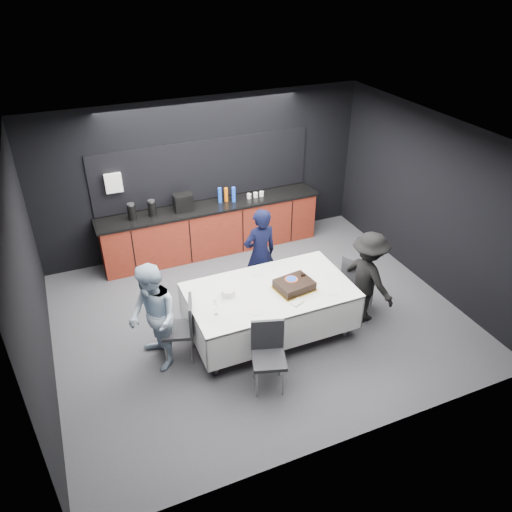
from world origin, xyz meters
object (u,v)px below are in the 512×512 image
(plate_stack, at_px, (228,292))
(chair_right, at_px, (356,279))
(champagne_flute, at_px, (216,305))
(person_right, at_px, (368,278))
(person_center, at_px, (260,254))
(chair_left, at_px, (183,325))
(party_table, at_px, (270,297))
(cake_assembly, at_px, (294,285))
(person_left, at_px, (153,318))
(chair_near, at_px, (268,350))

(plate_stack, xyz_separation_m, chair_right, (2.07, -0.06, -0.30))
(champagne_flute, distance_m, person_right, 2.38)
(person_center, bearing_deg, chair_right, 137.49)
(plate_stack, distance_m, chair_left, 0.75)
(party_table, bearing_deg, champagne_flute, -164.68)
(cake_assembly, xyz_separation_m, champagne_flute, (-1.21, -0.12, 0.09))
(cake_assembly, bearing_deg, person_right, -5.15)
(party_table, xyz_separation_m, person_left, (-1.66, 0.02, 0.13))
(champagne_flute, bearing_deg, chair_near, -54.45)
(person_center, bearing_deg, chair_near, 63.17)
(person_left, bearing_deg, chair_right, 81.57)
(champagne_flute, xyz_separation_m, chair_near, (0.46, -0.65, -0.40))
(party_table, height_order, plate_stack, plate_stack)
(party_table, height_order, chair_left, chair_left)
(champagne_flute, distance_m, person_left, 0.84)
(plate_stack, bearing_deg, person_right, -8.79)
(plate_stack, bearing_deg, cake_assembly, -13.36)
(cake_assembly, bearing_deg, chair_right, 7.77)
(champagne_flute, xyz_separation_m, chair_left, (-0.39, 0.26, -0.40))
(chair_right, bearing_deg, cake_assembly, -172.23)
(plate_stack, xyz_separation_m, person_left, (-1.08, -0.08, -0.06))
(party_table, bearing_deg, cake_assembly, -20.21)
(party_table, height_order, cake_assembly, cake_assembly)
(champagne_flute, bearing_deg, chair_left, 146.17)
(chair_right, xyz_separation_m, person_left, (-3.14, -0.02, 0.24))
(plate_stack, xyz_separation_m, chair_left, (-0.69, -0.08, -0.30))
(party_table, distance_m, champagne_flute, 0.96)
(plate_stack, bearing_deg, party_table, -9.40)
(chair_left, xyz_separation_m, person_center, (1.52, 0.91, 0.25))
(chair_left, height_order, person_left, person_left)
(cake_assembly, bearing_deg, chair_left, 175.08)
(chair_near, bearing_deg, chair_right, 26.05)
(cake_assembly, bearing_deg, person_left, 176.13)
(party_table, distance_m, person_center, 0.97)
(person_center, height_order, person_left, person_center)
(chair_left, bearing_deg, cake_assembly, -4.92)
(cake_assembly, relative_size, person_right, 0.40)
(party_table, relative_size, person_left, 1.50)
(chair_near, height_order, person_left, person_left)
(party_table, relative_size, person_right, 1.59)
(chair_left, bearing_deg, person_left, -179.54)
(cake_assembly, xyz_separation_m, person_left, (-1.98, 0.13, -0.07))
(cake_assembly, xyz_separation_m, chair_right, (1.16, 0.16, -0.31))
(party_table, height_order, person_left, person_left)
(chair_right, bearing_deg, plate_stack, 178.42)
(chair_left, bearing_deg, person_center, 30.93)
(person_left, bearing_deg, plate_stack, 85.46)
(party_table, bearing_deg, person_left, 179.47)
(cake_assembly, height_order, chair_near, cake_assembly)
(chair_near, bearing_deg, person_right, 19.29)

